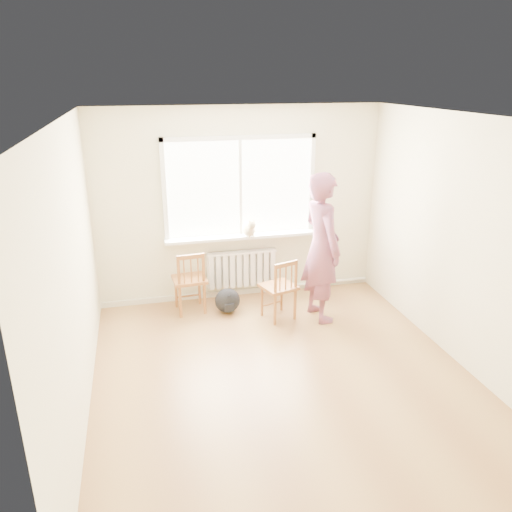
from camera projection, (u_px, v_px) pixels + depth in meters
floor at (284, 378)px, 5.36m from camera, size 4.50×4.50×0.00m
ceiling at (290, 118)px, 4.43m from camera, size 4.50×4.50×0.00m
back_wall at (240, 205)px, 6.95m from camera, size 4.00×0.01×2.70m
window at (240, 183)px, 6.82m from camera, size 2.12×0.05×1.42m
windowsill at (242, 236)px, 6.99m from camera, size 2.15×0.22×0.04m
radiator at (242, 268)px, 7.18m from camera, size 1.00×0.12×0.55m
heating_pipe at (322, 282)px, 7.61m from camera, size 1.40×0.04×0.04m
baseboard at (241, 292)px, 7.39m from camera, size 4.00×0.03×0.08m
chair_left at (190, 282)px, 6.70m from camera, size 0.47×0.45×0.88m
chair_right at (281, 289)px, 6.51m from camera, size 0.52×0.50×0.84m
person at (322, 248)px, 6.39m from camera, size 0.57×0.77×1.95m
cat at (249, 229)px, 6.89m from camera, size 0.21×0.41×0.27m
backpack at (227, 300)px, 6.78m from camera, size 0.36×0.28×0.34m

